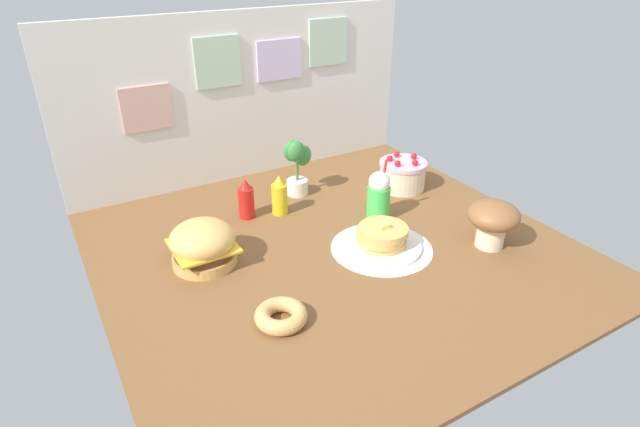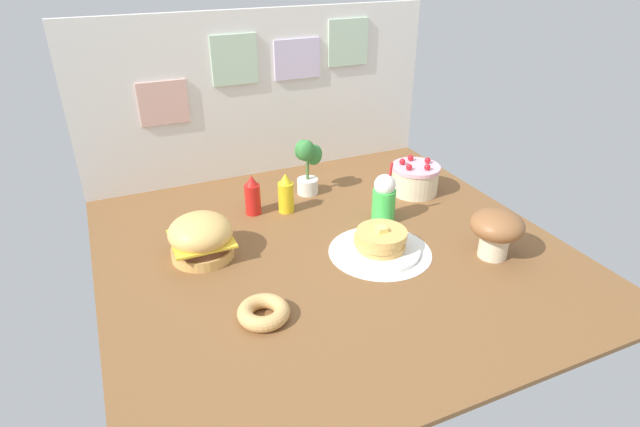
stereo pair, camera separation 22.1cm
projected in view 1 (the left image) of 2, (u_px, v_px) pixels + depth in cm
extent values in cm
cube|color=brown|center=(335.00, 250.00, 222.04)|extent=(190.42, 184.59, 2.00)
cube|color=silver|center=(244.00, 98.00, 270.78)|extent=(190.42, 3.00, 87.17)
cube|color=#D8A599|center=(147.00, 108.00, 245.52)|extent=(23.91, 1.20, 21.43)
cube|color=#B2D1B2|center=(218.00, 62.00, 253.82)|extent=(23.67, 1.20, 24.72)
cube|color=silver|center=(279.00, 60.00, 269.98)|extent=(25.49, 1.20, 20.58)
cube|color=#B2D1B2|center=(328.00, 42.00, 280.29)|extent=(23.52, 1.20, 24.49)
cylinder|color=white|center=(381.00, 248.00, 221.22)|extent=(43.69, 43.69, 0.40)
cylinder|color=#DBA859|center=(205.00, 259.00, 210.14)|extent=(25.82, 25.82, 4.47)
cylinder|color=#59331E|center=(204.00, 250.00, 208.26)|extent=(23.75, 23.75, 3.48)
cube|color=yellow|center=(203.00, 246.00, 207.21)|extent=(24.53, 24.53, 0.99)
ellipsoid|color=#E5B260|center=(202.00, 239.00, 205.74)|extent=(26.33, 26.33, 14.89)
cylinder|color=white|center=(382.00, 246.00, 220.78)|extent=(33.76, 33.76, 1.49)
cylinder|color=#E0AD5B|center=(382.00, 241.00, 220.25)|extent=(20.61, 20.61, 2.78)
cylinder|color=#E0AD5B|center=(381.00, 236.00, 218.60)|extent=(21.18, 21.18, 2.78)
cylinder|color=#E0AD5B|center=(383.00, 230.00, 217.41)|extent=(21.27, 21.27, 2.78)
cube|color=#F7E072|center=(383.00, 226.00, 216.01)|extent=(4.37, 4.37, 1.99)
cylinder|color=beige|center=(402.00, 177.00, 271.87)|extent=(23.83, 23.83, 12.91)
cylinder|color=#F2B2C6|center=(403.00, 164.00, 268.36)|extent=(24.78, 24.78, 1.99)
sphere|color=red|center=(414.00, 156.00, 270.70)|extent=(3.18, 3.18, 3.18)
sphere|color=red|center=(397.00, 154.00, 272.97)|extent=(3.18, 3.18, 3.18)
sphere|color=red|center=(390.00, 158.00, 267.87)|extent=(3.18, 3.18, 3.18)
sphere|color=red|center=(398.00, 163.00, 261.89)|extent=(3.18, 3.18, 3.18)
sphere|color=red|center=(415.00, 163.00, 262.76)|extent=(3.18, 3.18, 3.18)
cylinder|color=red|center=(246.00, 203.00, 242.83)|extent=(7.55, 7.55, 14.89)
cone|color=red|center=(245.00, 184.00, 238.14)|extent=(6.04, 6.04, 4.96)
cylinder|color=yellow|center=(280.00, 199.00, 246.27)|extent=(7.55, 7.55, 14.89)
cone|color=yellow|center=(279.00, 180.00, 241.58)|extent=(6.04, 6.04, 4.96)
cylinder|color=green|center=(378.00, 203.00, 241.96)|extent=(10.92, 10.92, 15.89)
sphere|color=white|center=(379.00, 182.00, 236.91)|extent=(9.93, 9.93, 9.93)
cylinder|color=red|center=(384.00, 175.00, 236.36)|extent=(1.19, 4.00, 15.85)
torus|color=tan|center=(281.00, 316.00, 177.54)|extent=(18.47, 18.47, 5.56)
torus|color=pink|center=(281.00, 315.00, 177.35)|extent=(17.64, 17.64, 4.73)
cylinder|color=white|center=(297.00, 187.00, 266.57)|extent=(10.92, 10.92, 7.94)
cylinder|color=#4C7238|center=(297.00, 167.00, 261.41)|extent=(1.59, 1.59, 13.90)
ellipsoid|color=#38843D|center=(303.00, 155.00, 259.94)|extent=(8.94, 5.96, 10.92)
ellipsoid|color=#38843D|center=(292.00, 151.00, 259.84)|extent=(8.94, 5.96, 10.92)
ellipsoid|color=#38843D|center=(296.00, 152.00, 253.66)|extent=(8.94, 5.96, 10.92)
cylinder|color=beige|center=(490.00, 236.00, 221.06)|extent=(11.92, 11.92, 9.93)
ellipsoid|color=brown|center=(494.00, 215.00, 216.40)|extent=(21.85, 21.85, 12.01)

